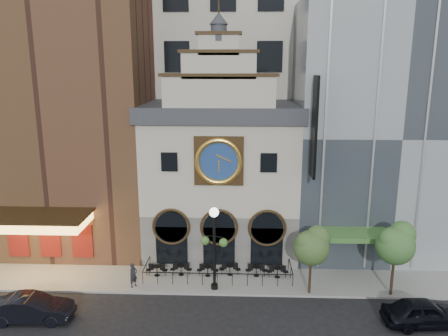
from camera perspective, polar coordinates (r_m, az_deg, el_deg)
ground at (r=30.94m, az=-1.01°, el=-16.36°), size 120.00×120.00×0.00m
sidewalk at (r=33.09m, az=-0.76°, el=-14.10°), size 44.00×5.00×0.15m
clock_building at (r=35.74m, az=-0.37°, el=-0.63°), size 12.60×8.78×18.65m
theater_building at (r=39.64m, az=-19.59°, el=8.66°), size 14.00×15.60×25.00m
retail_building at (r=38.90m, az=19.34°, el=4.95°), size 14.00×14.40×20.00m
office_tower at (r=47.08m, az=0.29°, el=19.06°), size 20.00×16.00×40.00m
cafe_railing at (r=32.86m, az=-0.77°, el=-13.29°), size 10.60×2.60×0.90m
bistro_0 at (r=33.35m, az=-8.76°, el=-13.00°), size 1.58×0.68×0.90m
bistro_1 at (r=33.22m, az=-5.63°, el=-13.01°), size 1.58×0.68×0.90m
bistro_2 at (r=32.96m, az=-2.15°, el=-13.18°), size 1.58×0.68×0.90m
bistro_3 at (r=33.09m, az=0.77°, el=-13.05°), size 1.58×0.68×0.90m
bistro_4 at (r=33.01m, az=4.25°, el=-13.16°), size 1.58×0.68×0.90m
bistro_5 at (r=32.98m, az=7.00°, el=-13.26°), size 1.58×0.68×0.90m
car_right at (r=30.07m, az=24.68°, el=-16.80°), size 5.07×2.36×1.68m
car_left at (r=30.38m, az=-23.84°, el=-16.43°), size 5.05×1.97×1.64m
pedestrian at (r=31.98m, az=-11.76°, el=-13.54°), size 0.72×0.76×1.74m
lamppost at (r=29.91m, az=-1.29°, el=-9.31°), size 1.86×0.89×5.92m
tree_left at (r=30.05m, az=11.43°, el=-9.83°), size 2.47×2.38×4.76m
tree_right at (r=31.32m, az=21.55°, el=-9.03°), size 2.66×2.56×5.12m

